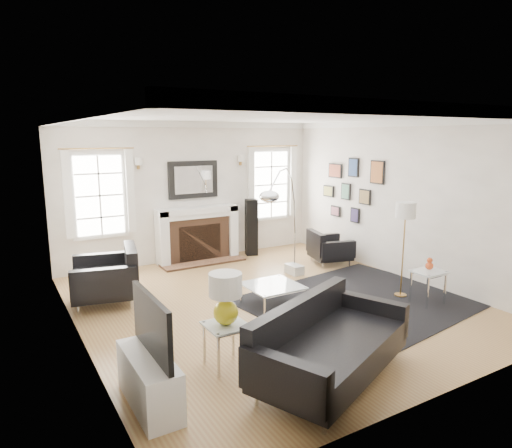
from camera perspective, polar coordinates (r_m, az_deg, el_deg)
floor at (r=7.12m, az=1.92°, el=-9.78°), size 6.00×6.00×0.00m
back_wall at (r=9.39m, az=-7.91°, el=4.02°), size 5.50×0.04×2.80m
front_wall at (r=4.57m, az=22.70°, el=-4.12°), size 5.50×0.04×2.80m
left_wall at (r=5.78m, az=-21.66°, el=-1.01°), size 0.04×6.00×2.80m
right_wall at (r=8.53m, az=17.79°, el=2.90°), size 0.04×6.00×2.80m
ceiling at (r=6.66m, az=2.08°, el=13.36°), size 5.50×6.00×0.02m
crown_molding at (r=6.66m, az=2.08°, el=12.84°), size 5.50×6.00×0.12m
fireplace at (r=9.34m, az=-7.28°, el=-1.34°), size 1.70×0.69×1.11m
mantel_mirror at (r=9.32m, az=-7.84°, el=5.51°), size 1.05×0.07×0.75m
window_left at (r=8.79m, az=-18.99°, el=3.44°), size 1.24×0.15×1.62m
window_right at (r=10.19m, az=1.87°, el=4.99°), size 1.24×0.15×1.62m
gallery_wall at (r=9.40m, az=11.81°, el=4.71°), size 0.04×1.73×1.29m
tv_unit at (r=4.63m, az=-13.17°, el=-17.67°), size 0.35×1.00×1.09m
area_rug at (r=7.33m, az=12.96°, el=-9.38°), size 3.63×3.17×0.01m
sofa at (r=5.01m, az=8.81°, el=-14.76°), size 2.22×1.63×0.66m
armchair_left at (r=7.35m, az=-17.91°, el=-6.40°), size 1.13×1.22×0.71m
armchair_right at (r=9.23m, az=8.96°, el=-3.05°), size 0.90×0.97×0.55m
coffee_table at (r=6.85m, az=2.07°, el=-7.85°), size 0.77×0.77×0.34m
side_table_left at (r=5.17m, az=-3.77°, el=-13.43°), size 0.45×0.45×0.49m
nesting_table at (r=7.41m, az=20.75°, el=-6.36°), size 0.47×0.40×0.52m
gourd_lamp at (r=5.00m, az=-3.83°, el=-8.87°), size 0.36×0.36×0.58m
orange_vase at (r=7.35m, az=20.86°, el=-4.74°), size 0.12×0.12×0.19m
arc_floor_lamp at (r=7.53m, az=3.45°, el=0.26°), size 1.47×1.36×2.08m
stick_floor_lamp at (r=7.42m, az=18.18°, el=1.07°), size 0.31×0.31×1.52m
speaker_tower at (r=9.72m, az=-0.59°, el=-0.41°), size 0.30×0.30×1.20m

